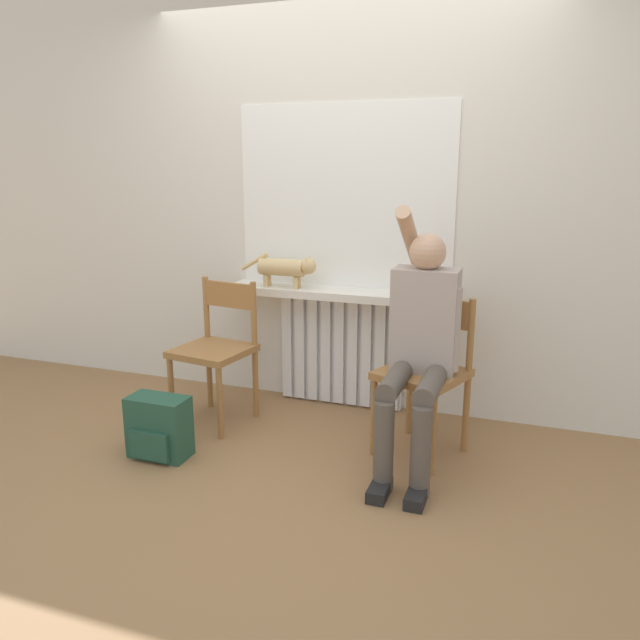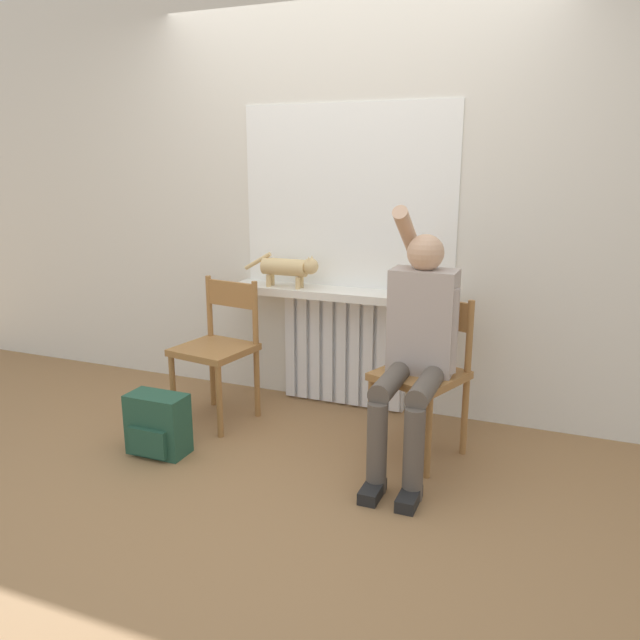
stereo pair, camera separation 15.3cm
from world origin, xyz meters
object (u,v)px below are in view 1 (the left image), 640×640
at_px(chair_right, 426,371).
at_px(backpack, 159,428).
at_px(cat, 287,268).
at_px(person, 420,339).
at_px(chair_left, 216,348).

xyz_separation_m(chair_right, backpack, (-1.34, -0.55, -0.30)).
height_order(cat, backpack, cat).
relative_size(person, cat, 2.63).
bearing_deg(chair_right, backpack, -137.29).
bearing_deg(cat, chair_right, -22.21).
distance_m(chair_right, backpack, 1.48).
distance_m(chair_left, cat, 0.67).
bearing_deg(person, chair_right, 84.03).
height_order(person, backpack, person).
bearing_deg(chair_right, cat, 178.07).
bearing_deg(chair_right, chair_left, -159.80).
relative_size(cat, backpack, 1.52).
xyz_separation_m(chair_right, person, (-0.01, -0.12, 0.21)).
relative_size(chair_left, person, 0.64).
bearing_deg(backpack, chair_left, 83.62).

